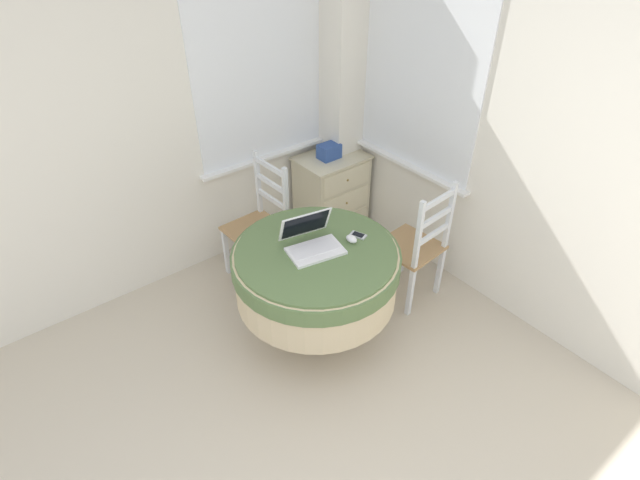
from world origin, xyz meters
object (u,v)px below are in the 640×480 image
object	(u,v)px
laptop	(312,241)
corner_cabinet	(331,192)
round_dining_table	(316,271)
storage_box	(329,151)
cell_phone	(358,235)
dining_chair_near_right_window	(415,247)
computer_mouse	(352,239)
dining_chair_near_back_window	(260,225)

from	to	relation	value
laptop	corner_cabinet	distance (m)	1.43
round_dining_table	storage_box	distance (m)	1.37
cell_phone	dining_chair_near_right_window	distance (m)	0.60
corner_cabinet	storage_box	distance (m)	0.41
laptop	corner_cabinet	size ratio (longest dim) A/B	0.56
round_dining_table	laptop	size ratio (longest dim) A/B	2.75
computer_mouse	corner_cabinet	xyz separation A→B (m)	(0.72, 1.07, -0.43)
computer_mouse	storage_box	distance (m)	1.28
computer_mouse	dining_chair_near_back_window	world-z (taller)	dining_chair_near_back_window
corner_cabinet	storage_box	bearing A→B (deg)	173.22
computer_mouse	corner_cabinet	distance (m)	1.36
laptop	dining_chair_near_back_window	size ratio (longest dim) A/B	0.40
computer_mouse	cell_phone	size ratio (longest dim) A/B	0.72
cell_phone	corner_cabinet	bearing A→B (deg)	58.49
dining_chair_near_back_window	storage_box	bearing A→B (deg)	12.60
computer_mouse	dining_chair_near_right_window	size ratio (longest dim) A/B	0.09
dining_chair_near_back_window	round_dining_table	bearing A→B (deg)	-96.51
laptop	cell_phone	world-z (taller)	laptop
round_dining_table	cell_phone	size ratio (longest dim) A/B	9.03
computer_mouse	dining_chair_near_back_window	xyz separation A→B (m)	(-0.14, 0.89, -0.32)
dining_chair_near_back_window	storage_box	xyz separation A→B (m)	(0.83, 0.18, 0.30)
round_dining_table	storage_box	bearing A→B (deg)	47.58
dining_chair_near_back_window	dining_chair_near_right_window	world-z (taller)	same
laptop	dining_chair_near_back_window	bearing A→B (deg)	83.04
round_dining_table	computer_mouse	xyz separation A→B (m)	(0.23, -0.07, 0.19)
dining_chair_near_back_window	computer_mouse	bearing A→B (deg)	-81.27
dining_chair_near_back_window	dining_chair_near_right_window	distance (m)	1.18
storage_box	computer_mouse	bearing A→B (deg)	-122.69
laptop	storage_box	world-z (taller)	laptop
dining_chair_near_back_window	cell_phone	bearing A→B (deg)	-76.26
computer_mouse	dining_chair_near_right_window	xyz separation A→B (m)	(0.59, -0.04, -0.32)
storage_box	round_dining_table	bearing A→B (deg)	-132.42
computer_mouse	corner_cabinet	bearing A→B (deg)	56.10
laptop	dining_chair_near_right_window	world-z (taller)	dining_chair_near_right_window
dining_chair_near_right_window	dining_chair_near_back_window	bearing A→B (deg)	128.24
round_dining_table	dining_chair_near_back_window	bearing A→B (deg)	83.49
round_dining_table	laptop	bearing A→B (deg)	92.91
round_dining_table	corner_cabinet	distance (m)	1.40
storage_box	dining_chair_near_back_window	bearing A→B (deg)	-167.40
corner_cabinet	dining_chair_near_back_window	bearing A→B (deg)	-168.05
dining_chair_near_back_window	corner_cabinet	world-z (taller)	dining_chair_near_back_window
round_dining_table	computer_mouse	bearing A→B (deg)	-16.37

